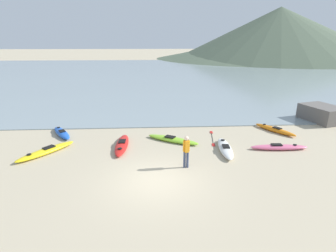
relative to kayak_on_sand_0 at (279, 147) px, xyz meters
name	(u,v)px	position (x,y,z in m)	size (l,w,h in m)	color
ground_plane	(156,181)	(-7.28, -3.22, -0.15)	(400.00, 400.00, 0.00)	tan
bay_water	(153,72)	(-7.28, 39.45, -0.12)	(160.00, 70.00, 0.06)	gray
far_hill_left	(248,50)	(26.47, 80.97, 2.87)	(65.04, 65.04, 6.04)	#4C5B47
far_hill_midleft	(257,48)	(29.16, 79.50, 3.66)	(68.47, 68.47, 7.61)	#4C5B47
far_hill_midright	(278,34)	(35.13, 77.29, 8.22)	(69.79, 69.79, 16.72)	#4C5B47
far_hill_right	(269,40)	(37.12, 88.72, 6.02)	(67.10, 67.10, 12.33)	#4C5B47
kayak_on_sand_0	(279,147)	(0.00, 0.00, 0.00)	(3.38, 0.75, 0.34)	#E5668C
kayak_on_sand_1	(225,148)	(-3.23, -0.01, 0.02)	(0.97, 3.21, 0.38)	white
kayak_on_sand_2	(122,145)	(-9.30, 0.91, 0.00)	(0.76, 3.43, 0.34)	red
kayak_on_sand_3	(173,139)	(-6.17, 1.65, -0.01)	(3.41, 2.43, 0.32)	#8CCC2D
kayak_on_sand_4	(275,130)	(1.16, 3.11, 0.01)	(2.14, 3.06, 0.35)	orange
kayak_on_sand_5	(62,133)	(-13.60, 3.25, 0.02)	(2.11, 2.84, 0.37)	blue
kayak_on_sand_6	(46,151)	(-13.48, 0.19, 0.01)	(2.71, 3.24, 0.35)	yellow
person_near_foreground	(186,150)	(-5.77, -1.97, 0.82)	(0.34, 0.28, 1.69)	#384260
loose_paddle	(212,138)	(-3.52, 2.04, -0.13)	(0.60, 2.77, 0.03)	black
shoreline_rock	(322,114)	(6.00, 5.41, 0.47)	(2.25, 3.02, 1.23)	#605B56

